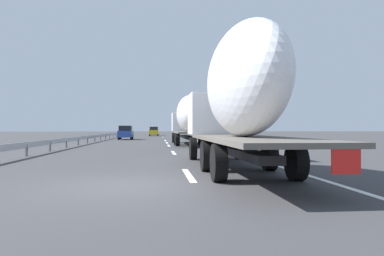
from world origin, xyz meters
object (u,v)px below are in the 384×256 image
truck_lead (188,117)px  road_sign (196,122)px  truck_trailing (237,95)px  car_blue_sedan (126,133)px  car_yellow_coupe (154,131)px  car_white_van (154,131)px

truck_lead → road_sign: bearing=-8.2°
truck_trailing → car_blue_sedan: (35.45, 6.94, -1.72)m
car_blue_sedan → road_sign: 11.64m
truck_lead → truck_trailing: 19.65m
road_sign → truck_trailing: bearing=175.7°
truck_trailing → car_yellow_coupe: truck_trailing is taller
truck_lead → road_sign: size_ratio=3.89×
truck_lead → car_yellow_coupe: size_ratio=3.33×
truck_trailing → car_white_van: bearing=3.0°
car_yellow_coupe → car_white_van: car_white_van is taller
truck_lead → road_sign: (21.50, -3.10, -0.09)m
truck_lead → truck_trailing: bearing=180.0°
car_yellow_coupe → road_sign: bearing=-159.1°
truck_lead → car_white_van: 50.08m
car_yellow_coupe → car_white_van: bearing=0.7°
truck_trailing → road_sign: size_ratio=3.72×
truck_lead → car_blue_sedan: 17.33m
car_white_van → car_blue_sedan: size_ratio=1.17×
truck_lead → car_blue_sedan: truck_lead is taller
truck_lead → car_white_van: truck_lead is taller
car_blue_sedan → road_sign: size_ratio=1.17×
truck_trailing → car_yellow_coupe: 58.46m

